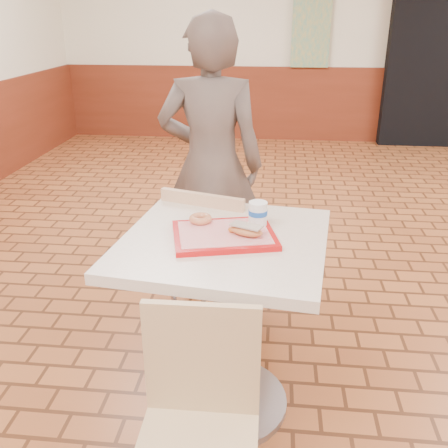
# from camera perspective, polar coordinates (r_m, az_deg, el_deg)

# --- Properties ---
(promo_poster) EXTENTS (0.50, 0.03, 1.20)m
(promo_poster) POSITION_cam_1_polar(r_m,az_deg,el_deg) (7.09, 10.01, 22.06)
(promo_poster) COLOR gray
(promo_poster) RESTS_ON wainscot_band
(main_table) EXTENTS (0.81, 0.81, 0.85)m
(main_table) POSITION_cam_1_polar(r_m,az_deg,el_deg) (2.13, 0.00, -8.38)
(main_table) COLOR beige
(main_table) RESTS_ON ground
(chair_main_front) EXTENTS (0.39, 0.39, 0.84)m
(chair_main_front) POSITION_cam_1_polar(r_m,az_deg,el_deg) (1.74, -2.91, -21.40)
(chair_main_front) COLOR tan
(chair_main_front) RESTS_ON ground
(chair_main_back) EXTENTS (0.52, 0.52, 0.91)m
(chair_main_back) POSITION_cam_1_polar(r_m,az_deg,el_deg) (2.57, -1.30, -4.20)
(chair_main_back) COLOR #DFB085
(chair_main_back) RESTS_ON ground
(customer) EXTENTS (0.63, 0.42, 1.70)m
(customer) POSITION_cam_1_polar(r_m,az_deg,el_deg) (2.96, -1.47, 6.64)
(customer) COLOR brown
(customer) RESTS_ON ground
(serving_tray) EXTENTS (0.40, 0.31, 0.02)m
(serving_tray) POSITION_cam_1_polar(r_m,az_deg,el_deg) (2.00, -0.00, -1.26)
(serving_tray) COLOR #B40D0E
(serving_tray) RESTS_ON main_table
(ring_donut) EXTENTS (0.10, 0.10, 0.03)m
(ring_donut) POSITION_cam_1_polar(r_m,az_deg,el_deg) (2.08, -2.70, 0.61)
(ring_donut) COLOR #C67248
(ring_donut) RESTS_ON serving_tray
(long_john_donut) EXTENTS (0.16, 0.12, 0.04)m
(long_john_donut) POSITION_cam_1_polar(r_m,az_deg,el_deg) (1.96, 2.47, -0.72)
(long_john_donut) COLOR #B86536
(long_john_donut) RESTS_ON serving_tray
(paper_cup) EXTENTS (0.08, 0.08, 0.10)m
(paper_cup) POSITION_cam_1_polar(r_m,az_deg,el_deg) (2.05, 3.89, 1.25)
(paper_cup) COLOR white
(paper_cup) RESTS_ON serving_tray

